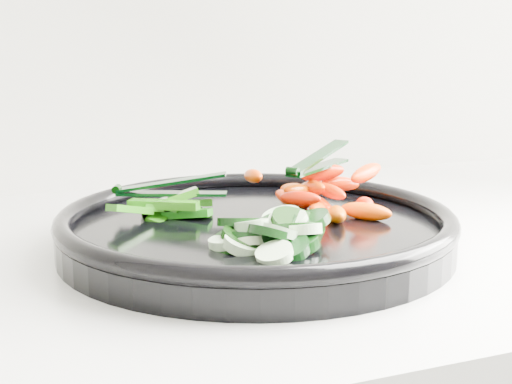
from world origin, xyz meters
name	(u,v)px	position (x,y,z in m)	size (l,w,h in m)	color
veggie_tray	(256,228)	(0.25, 1.66, 0.95)	(0.47, 0.47, 0.04)	black
cucumber_pile	(269,234)	(0.23, 1.59, 0.96)	(0.13, 0.12, 0.04)	black
carrot_pile	(324,193)	(0.33, 1.69, 0.97)	(0.15, 0.17, 0.05)	#FF2600
pepper_pile	(170,207)	(0.18, 1.73, 0.96)	(0.11, 0.09, 0.04)	#0F710A
tong_carrot	(317,162)	(0.32, 1.69, 1.00)	(0.10, 0.08, 0.02)	black
tong_pepper	(168,188)	(0.18, 1.74, 0.98)	(0.11, 0.06, 0.02)	black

